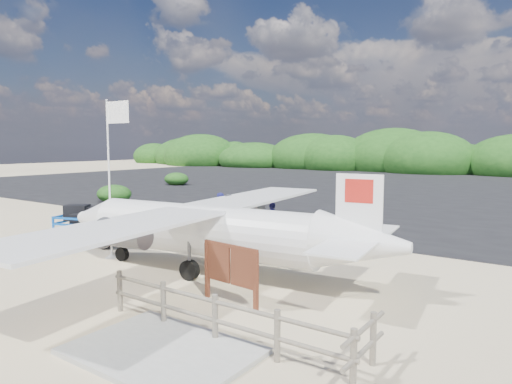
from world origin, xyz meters
TOP-DOWN VIEW (x-y plane):
  - ground at (0.00, 0.00)m, footprint 160.00×160.00m
  - asphalt_apron at (0.00, 30.00)m, footprint 90.00×50.00m
  - lagoon at (-9.00, 1.50)m, footprint 9.00×7.00m
  - walkway_pad at (5.50, -6.00)m, footprint 3.50×2.50m
  - vegetation_band at (0.00, 55.00)m, footprint 124.00×8.00m
  - fence at (6.00, -5.00)m, footprint 6.40×2.00m
  - baggage_cart at (-3.95, -0.91)m, footprint 3.17×2.42m
  - flagpole at (-1.52, -1.78)m, footprint 1.12×0.48m
  - signboard at (4.91, -3.11)m, footprint 1.93×0.37m
  - crew_a at (-1.04, 3.77)m, footprint 0.76×0.58m
  - crew_b at (0.09, 3.78)m, footprint 1.08×0.97m
  - crew_c at (1.64, 3.87)m, footprint 1.02×0.64m

SIDE VIEW (x-z plane):
  - ground at x=0.00m, z-range 0.00..0.00m
  - asphalt_apron at x=0.00m, z-range -0.02..0.02m
  - lagoon at x=-9.00m, z-range -0.20..0.20m
  - walkway_pad at x=5.50m, z-range -0.05..0.05m
  - vegetation_band at x=0.00m, z-range -2.20..2.20m
  - fence at x=6.00m, z-range -0.55..0.55m
  - baggage_cart at x=-3.95m, z-range -0.70..0.70m
  - flagpole at x=-1.52m, z-range -2.78..2.78m
  - signboard at x=4.91m, z-range -0.79..0.79m
  - crew_c at x=1.64m, z-range 0.00..1.62m
  - crew_b at x=0.09m, z-range 0.00..1.83m
  - crew_a at x=-1.04m, z-range 0.00..1.87m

